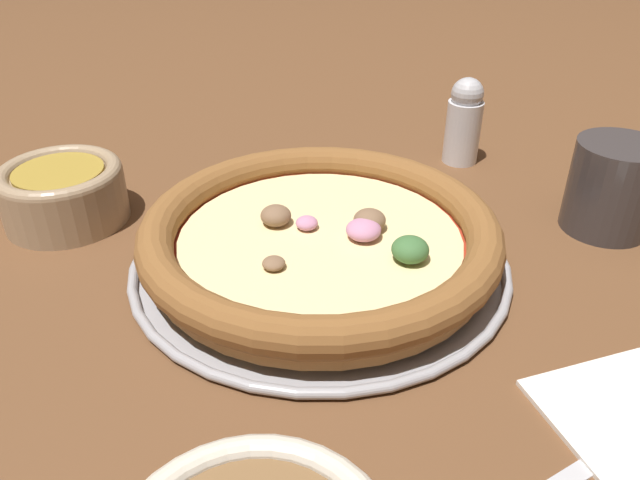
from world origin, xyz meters
name	(u,v)px	position (x,y,z in m)	size (l,w,h in m)	color
ground_plane	(320,264)	(0.00, 0.00, 0.00)	(3.00, 3.00, 0.00)	brown
pizza_tray	(320,260)	(0.00, 0.00, 0.00)	(0.34, 0.34, 0.01)	#9E9EA3
pizza	(320,236)	(0.00, 0.00, 0.03)	(0.32, 0.32, 0.04)	#BC7F42
bowl_near	(63,191)	(-0.11, -0.25, 0.03)	(0.12, 0.12, 0.06)	#9E8466
drinking_cup	(612,187)	(-0.04, 0.29, 0.04)	(0.08, 0.08, 0.09)	#383333
pepper_shaker	(464,121)	(-0.21, 0.19, 0.05)	(0.04, 0.04, 0.10)	silver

